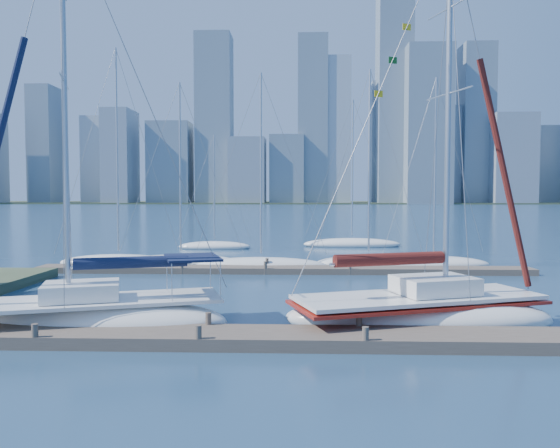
{
  "coord_description": "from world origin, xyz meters",
  "views": [
    {
      "loc": [
        3.04,
        -16.97,
        4.7
      ],
      "look_at": [
        2.28,
        4.0,
        3.6
      ],
      "focal_mm": 35.0,
      "sensor_mm": 36.0,
      "label": 1
    }
  ],
  "objects": [
    {
      "name": "ground",
      "position": [
        0.0,
        0.0,
        0.0
      ],
      "size": [
        700.0,
        700.0,
        0.0
      ],
      "primitive_type": "plane",
      "color": "#172B4A",
      "rests_on": "ground"
    },
    {
      "name": "near_dock",
      "position": [
        0.0,
        0.0,
        0.2
      ],
      "size": [
        26.0,
        2.0,
        0.4
      ],
      "primitive_type": "cube",
      "color": "#4D4339",
      "rests_on": "ground"
    },
    {
      "name": "far_dock",
      "position": [
        2.0,
        16.0,
        0.18
      ],
      "size": [
        30.0,
        1.8,
        0.36
      ],
      "primitive_type": "cube",
      "color": "#4D4339",
      "rests_on": "ground"
    },
    {
      "name": "far_shore",
      "position": [
        0.0,
        320.0,
        0.0
      ],
      "size": [
        800.0,
        100.0,
        1.5
      ],
      "primitive_type": "cube",
      "color": "#38472D",
      "rests_on": "ground"
    },
    {
      "name": "sailboat_navy",
      "position": [
        -3.99,
        1.83,
        1.18
      ],
      "size": [
        9.46,
        5.56,
        15.36
      ],
      "rotation": [
        0.0,
        0.0,
        0.31
      ],
      "color": "white",
      "rests_on": "ground"
    },
    {
      "name": "sailboat_maroon",
      "position": [
        7.32,
        2.61,
        1.08
      ],
      "size": [
        10.05,
        6.02,
        14.92
      ],
      "rotation": [
        0.0,
        0.0,
        0.33
      ],
      "color": "white",
      "rests_on": "ground"
    },
    {
      "name": "bg_boat_0",
      "position": [
        -9.01,
        18.73,
        0.28
      ],
      "size": [
        8.22,
        5.37,
        14.71
      ],
      "rotation": [
        0.0,
        0.0,
        0.42
      ],
      "color": "white",
      "rests_on": "ground"
    },
    {
      "name": "bg_boat_1",
      "position": [
        -4.82,
        18.7,
        0.26
      ],
      "size": [
        8.38,
        2.55,
        12.42
      ],
      "rotation": [
        0.0,
        0.0,
        -0.03
      ],
      "color": "white",
      "rests_on": "ground"
    },
    {
      "name": "bg_boat_2",
      "position": [
        0.57,
        17.7,
        0.25
      ],
      "size": [
        8.59,
        2.85,
        12.77
      ],
      "rotation": [
        0.0,
        0.0,
        0.08
      ],
      "color": "white",
      "rests_on": "ground"
    },
    {
      "name": "bg_boat_3",
      "position": [
        7.56,
        18.8,
        0.27
      ],
      "size": [
        7.06,
        2.42,
        13.2
      ],
      "rotation": [
        0.0,
        0.0,
        -0.02
      ],
      "color": "white",
      "rests_on": "ground"
    },
    {
      "name": "bg_boat_4",
      "position": [
        11.75,
        18.58,
        0.27
      ],
      "size": [
        7.57,
        4.15,
        12.6
      ],
      "rotation": [
        0.0,
        0.0,
        0.27
      ],
      "color": "white",
      "rests_on": "ground"
    },
    {
      "name": "bg_boat_6",
      "position": [
        -4.47,
        30.68,
        0.22
      ],
      "size": [
        6.67,
        3.59,
        10.3
      ],
      "rotation": [
        0.0,
        0.0,
        0.27
      ],
      "color": "white",
      "rests_on": "ground"
    },
    {
      "name": "bg_boat_7",
      "position": [
        7.84,
        33.12,
        0.27
      ],
      "size": [
        9.19,
        4.89,
        13.75
      ],
      "rotation": [
        0.0,
        0.0,
        -0.3
      ],
      "color": "white",
      "rests_on": "ground"
    },
    {
      "name": "skyline",
      "position": [
        22.19,
        290.22,
        36.36
      ],
      "size": [
        503.35,
        51.31,
        117.14
      ],
      "color": "gray",
      "rests_on": "ground"
    }
  ]
}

